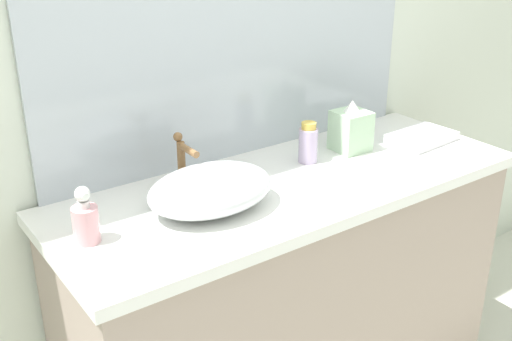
# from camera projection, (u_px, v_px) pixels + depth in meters

# --- Properties ---
(bathroom_wall_rear) EXTENTS (6.00, 0.06, 2.60)m
(bathroom_wall_rear) POSITION_uv_depth(u_px,v_px,m) (204.00, 35.00, 1.98)
(bathroom_wall_rear) COLOR silver
(bathroom_wall_rear) RESTS_ON ground
(vanity_counter) EXTENTS (1.52, 0.56, 0.89)m
(vanity_counter) POSITION_uv_depth(u_px,v_px,m) (289.00, 299.00, 2.14)
(vanity_counter) COLOR gray
(vanity_counter) RESTS_ON ground
(wall_mirror_panel) EXTENTS (1.40, 0.01, 0.93)m
(wall_mirror_panel) POSITION_uv_depth(u_px,v_px,m) (239.00, 15.00, 1.98)
(wall_mirror_panel) COLOR #B2BCC6
(wall_mirror_panel) RESTS_ON vanity_counter
(sink_basin) EXTENTS (0.37, 0.27, 0.12)m
(sink_basin) POSITION_uv_depth(u_px,v_px,m) (211.00, 189.00, 1.76)
(sink_basin) COLOR silver
(sink_basin) RESTS_ON vanity_counter
(faucet) EXTENTS (0.03, 0.12, 0.18)m
(faucet) POSITION_uv_depth(u_px,v_px,m) (183.00, 157.00, 1.86)
(faucet) COLOR brown
(faucet) RESTS_ON vanity_counter
(soap_dispenser) EXTENTS (0.07, 0.07, 0.15)m
(soap_dispenser) POSITION_uv_depth(u_px,v_px,m) (86.00, 220.00, 1.59)
(soap_dispenser) COLOR #D99CA3
(soap_dispenser) RESTS_ON vanity_counter
(lotion_bottle) EXTENTS (0.06, 0.06, 0.14)m
(lotion_bottle) POSITION_uv_depth(u_px,v_px,m) (308.00, 143.00, 2.08)
(lotion_bottle) COLOR #BCA9CE
(lotion_bottle) RESTS_ON vanity_counter
(tissue_box) EXTENTS (0.12, 0.12, 0.18)m
(tissue_box) POSITION_uv_depth(u_px,v_px,m) (351.00, 129.00, 2.17)
(tissue_box) COLOR #B1D4AD
(tissue_box) RESTS_ON vanity_counter
(folded_hand_towel) EXTENTS (0.25, 0.17, 0.03)m
(folded_hand_towel) POSITION_uv_depth(u_px,v_px,m) (422.00, 137.00, 2.27)
(folded_hand_towel) COLOR white
(folded_hand_towel) RESTS_ON vanity_counter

